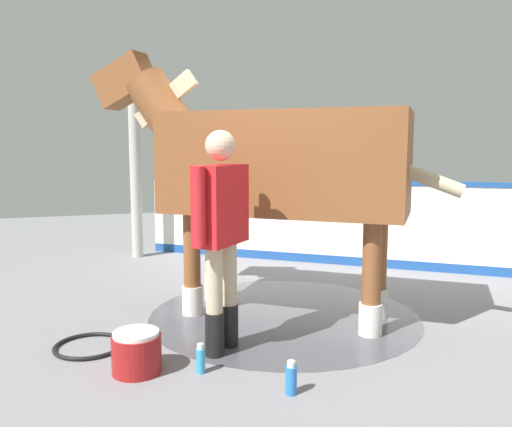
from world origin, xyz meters
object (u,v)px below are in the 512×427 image
Objects in this scene: bottle_spray at (291,379)px; horse at (273,165)px; handler at (221,225)px; wash_bucket at (137,352)px; bottle_shampoo at (201,359)px; hose_coil at (89,346)px.

horse is at bearing -105.59° from bottle_spray.
wash_bucket is at bearing -118.61° from handler.
bottle_shampoo is at bearing 160.36° from wash_bucket.
handler reaches higher than bottle_shampoo.
handler is (0.68, 0.72, -0.43)m from horse.
wash_bucket is (1.36, 0.92, -1.28)m from horse.
horse reaches higher than bottle_spray.
bottle_shampoo is 0.39× the size of hose_coil.
bottle_shampoo is 1.05m from hose_coil.
hose_coil is at bearing 48.94° from horse.
wash_bucket is at bearing 119.24° from hose_coil.
wash_bucket is at bearing -35.18° from bottle_spray.
hose_coil is (1.68, 0.34, -1.41)m from horse.
hose_coil is (0.32, -0.58, -0.13)m from wash_bucket.
bottle_shampoo is at bearing -45.23° from bottle_spray.
hose_coil is at bearing -44.59° from bottle_spray.
handler reaches higher than wash_bucket.
bottle_shampoo is at bearing -80.18° from handler.
wash_bucket is 1.56× the size of bottle_spray.
horse is 8.36× the size of wash_bucket.
bottle_shampoo is 0.96× the size of bottle_spray.
horse reaches higher than handler.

